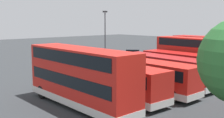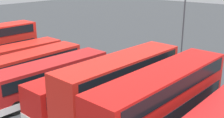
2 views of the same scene
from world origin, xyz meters
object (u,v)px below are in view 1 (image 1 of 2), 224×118
(bus_double_decker_second, at_px, (215,53))
(bus_double_decker_third, at_px, (197,55))
(bus_single_deck_fifth, at_px, (166,69))
(bus_single_deck_sixth, at_px, (143,74))
(lamp_post_tall, at_px, (105,33))
(bus_double_decker_far_end, at_px, (80,76))
(bus_single_deck_fourth, at_px, (183,65))
(bus_single_deck_seventh, at_px, (114,78))
(car_hatchback_silver, at_px, (133,53))

(bus_double_decker_second, distance_m, bus_double_decker_third, 3.67)
(bus_double_decker_second, xyz_separation_m, bus_single_deck_fifth, (10.69, 0.19, -0.83))
(bus_double_decker_second, height_order, bus_single_deck_sixth, bus_double_decker_second)
(bus_double_decker_second, height_order, lamp_post_tall, lamp_post_tall)
(bus_single_deck_fifth, distance_m, bus_double_decker_far_end, 10.94)
(bus_single_deck_fourth, bearing_deg, bus_single_deck_sixth, 3.18)
(bus_double_decker_second, distance_m, bus_single_deck_sixth, 14.38)
(bus_single_deck_seventh, xyz_separation_m, car_hatchback_silver, (-20.71, -17.07, -0.92))
(bus_double_decker_third, distance_m, bus_single_deck_fourth, 3.35)
(bus_double_decker_third, bearing_deg, bus_single_deck_fourth, 3.76)
(bus_single_deck_fourth, height_order, bus_single_deck_seventh, same)
(bus_double_decker_second, bearing_deg, bus_single_deck_fourth, -1.99)
(car_hatchback_silver, bearing_deg, bus_double_decker_far_end, 35.31)
(car_hatchback_silver, distance_m, lamp_post_tall, 10.14)
(bus_single_deck_sixth, height_order, bus_double_decker_far_end, bus_double_decker_far_end)
(bus_single_deck_fourth, bearing_deg, bus_double_decker_far_end, 1.59)
(bus_single_deck_fifth, bearing_deg, bus_single_deck_seventh, -2.78)
(bus_single_deck_seventh, xyz_separation_m, bus_double_decker_far_end, (3.85, 0.32, 0.83))
(bus_single_deck_fifth, distance_m, lamp_post_tall, 16.03)
(bus_double_decker_second, bearing_deg, lamp_post_tall, -67.89)
(bus_double_decker_third, relative_size, car_hatchback_silver, 2.62)
(bus_single_deck_seventh, distance_m, car_hatchback_silver, 26.85)
(bus_double_decker_far_end, bearing_deg, bus_single_deck_sixth, 179.94)
(bus_single_deck_fifth, xyz_separation_m, lamp_post_tall, (-4.66, -15.02, 3.12))
(bus_double_decker_far_end, height_order, lamp_post_tall, lamp_post_tall)
(bus_single_deck_fifth, distance_m, bus_single_deck_sixth, 3.67)
(lamp_post_tall, bearing_deg, bus_single_deck_fifth, 72.77)
(bus_single_deck_seventh, bearing_deg, bus_double_decker_third, -178.80)
(bus_double_decker_third, bearing_deg, lamp_post_tall, -80.58)
(bus_double_decker_second, distance_m, bus_single_deck_seventh, 17.77)
(bus_single_deck_fourth, relative_size, lamp_post_tall, 1.28)
(bus_single_deck_seventh, bearing_deg, bus_double_decker_second, 179.50)
(bus_double_decker_far_end, bearing_deg, bus_single_deck_seventh, -175.19)
(bus_double_decker_second, xyz_separation_m, bus_single_deck_sixth, (14.36, 0.18, -0.83))
(bus_single_deck_fourth, distance_m, bus_single_deck_seventh, 10.88)
(bus_single_deck_fourth, height_order, lamp_post_tall, lamp_post_tall)
(bus_single_deck_seventh, xyz_separation_m, lamp_post_tall, (-11.72, -14.68, 3.12))
(bus_single_deck_sixth, height_order, bus_single_deck_seventh, same)
(bus_double_decker_far_end, height_order, car_hatchback_silver, bus_double_decker_far_end)
(bus_double_decker_third, bearing_deg, bus_single_deck_seventh, 1.20)
(bus_single_deck_fifth, xyz_separation_m, bus_single_deck_sixth, (3.67, -0.01, 0.00))
(car_hatchback_silver, xyz_separation_m, lamp_post_tall, (8.99, 2.39, 4.04))
(bus_single_deck_fifth, height_order, car_hatchback_silver, bus_single_deck_fifth)
(bus_single_deck_sixth, distance_m, bus_single_deck_seventh, 3.41)
(bus_single_deck_fifth, height_order, bus_single_deck_sixth, same)
(bus_double_decker_third, xyz_separation_m, car_hatchback_silver, (-6.60, -16.77, -1.75))
(bus_single_deck_sixth, height_order, lamp_post_tall, lamp_post_tall)
(bus_single_deck_fourth, bearing_deg, bus_double_decker_third, -176.24)
(lamp_post_tall, bearing_deg, bus_double_decker_far_end, 43.94)
(car_hatchback_silver, bearing_deg, bus_single_deck_sixth, 45.14)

